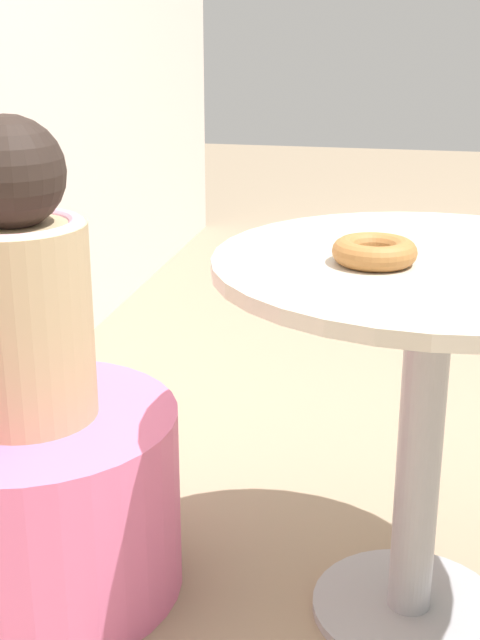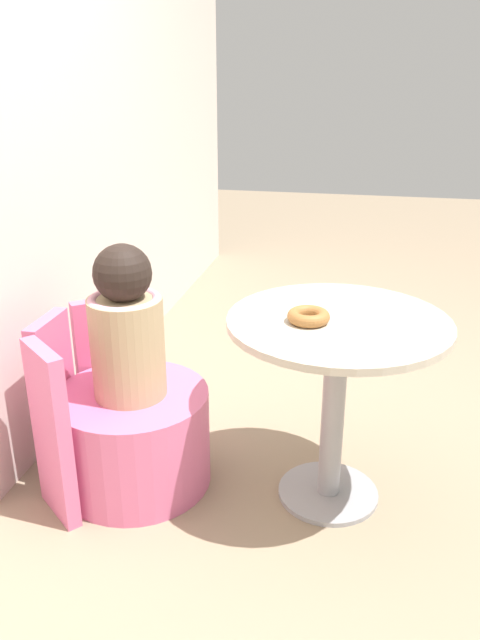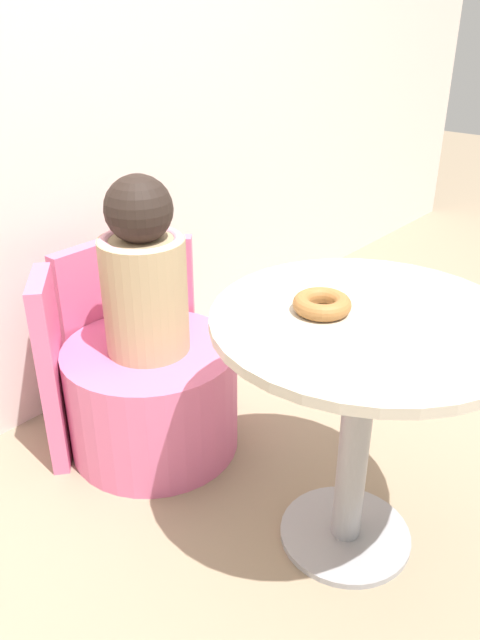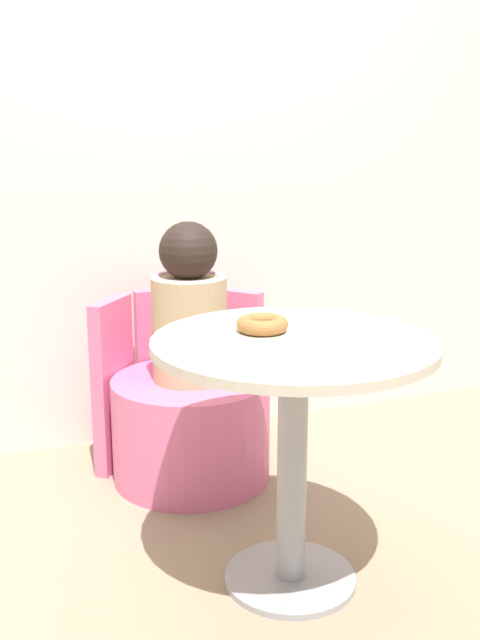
{
  "view_description": "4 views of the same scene",
  "coord_description": "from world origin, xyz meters",
  "px_view_note": "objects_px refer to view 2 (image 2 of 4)",
  "views": [
    {
      "loc": [
        -1.44,
        -0.03,
        1.07
      ],
      "look_at": [
        -0.05,
        0.27,
        0.57
      ],
      "focal_mm": 50.0,
      "sensor_mm": 36.0,
      "label": 1
    },
    {
      "loc": [
        -1.89,
        -0.12,
        1.43
      ],
      "look_at": [
        -0.01,
        0.28,
        0.66
      ],
      "focal_mm": 35.0,
      "sensor_mm": 36.0,
      "label": 2
    },
    {
      "loc": [
        -1.16,
        -0.65,
        1.33
      ],
      "look_at": [
        -0.09,
        0.27,
        0.61
      ],
      "focal_mm": 35.0,
      "sensor_mm": 36.0,
      "label": 3
    },
    {
      "loc": [
        -0.79,
        -1.69,
        1.19
      ],
      "look_at": [
        -0.01,
        0.31,
        0.65
      ],
      "focal_mm": 42.0,
      "sensor_mm": 36.0,
      "label": 4
    }
  ],
  "objects_px": {
    "round_table": "(336,363)",
    "child_figure": "(126,328)",
    "tub_chair": "(134,437)",
    "donut": "(309,316)"
  },
  "relations": [
    {
      "from": "child_figure",
      "to": "round_table",
      "type": "bearing_deg",
      "value": -85.34
    },
    {
      "from": "round_table",
      "to": "donut",
      "type": "relative_size",
      "value": 5.35
    },
    {
      "from": "round_table",
      "to": "donut",
      "type": "xyz_separation_m",
      "value": [
        -0.05,
        0.09,
        0.18
      ]
    },
    {
      "from": "round_table",
      "to": "donut",
      "type": "height_order",
      "value": "donut"
    },
    {
      "from": "tub_chair",
      "to": "donut",
      "type": "distance_m",
      "value": 0.81
    },
    {
      "from": "tub_chair",
      "to": "child_figure",
      "type": "distance_m",
      "value": 0.43
    },
    {
      "from": "round_table",
      "to": "child_figure",
      "type": "bearing_deg",
      "value": 94.66
    },
    {
      "from": "round_table",
      "to": "donut",
      "type": "bearing_deg",
      "value": 118.67
    },
    {
      "from": "round_table",
      "to": "child_figure",
      "type": "height_order",
      "value": "child_figure"
    },
    {
      "from": "donut",
      "to": "child_figure",
      "type": "bearing_deg",
      "value": 90.62
    }
  ]
}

